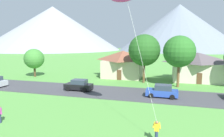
# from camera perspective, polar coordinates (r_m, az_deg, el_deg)

# --- Properties ---
(road_strip) EXTENTS (160.00, 7.51, 0.08)m
(road_strip) POSITION_cam_1_polar(r_m,az_deg,el_deg) (29.52, 3.82, -7.01)
(road_strip) COLOR #424247
(road_strip) RESTS_ON ground
(mountain_central_ridge) EXTENTS (113.79, 113.79, 36.35)m
(mountain_central_ridge) POSITION_cam_1_polar(r_m,az_deg,el_deg) (181.69, -16.35, 10.89)
(mountain_central_ridge) COLOR #8E939E
(mountain_central_ridge) RESTS_ON ground
(mountain_east_ridge) EXTENTS (85.63, 85.63, 19.30)m
(mountain_east_ridge) POSITION_cam_1_polar(r_m,az_deg,el_deg) (166.83, 21.26, 8.04)
(mountain_east_ridge) COLOR slate
(mountain_east_ridge) RESTS_ON ground
(mountain_far_west_ridge) EXTENTS (94.07, 94.07, 35.68)m
(mountain_far_west_ridge) POSITION_cam_1_polar(r_m,az_deg,el_deg) (168.74, 18.49, 10.95)
(mountain_far_west_ridge) COLOR slate
(mountain_far_west_ridge) RESTS_ON ground
(house_leftmost) EXTENTS (9.62, 6.93, 5.43)m
(house_leftmost) POSITION_cam_1_polar(r_m,az_deg,el_deg) (41.50, 23.09, 0.60)
(house_leftmost) COLOR beige
(house_leftmost) RESTS_ON ground
(house_left_center) EXTENTS (8.42, 7.48, 5.57)m
(house_left_center) POSITION_cam_1_polar(r_m,az_deg,el_deg) (42.33, 3.15, 1.45)
(house_left_center) COLOR beige
(house_left_center) RESTS_ON ground
(tree_center) EXTENTS (5.18, 5.18, 8.49)m
(tree_center) POSITION_cam_1_polar(r_m,az_deg,el_deg) (34.41, 18.57, 4.58)
(tree_center) COLOR brown
(tree_center) RESTS_ON ground
(tree_right_of_center) EXTENTS (4.17, 4.17, 5.97)m
(tree_right_of_center) POSITION_cam_1_polar(r_m,az_deg,el_deg) (45.45, -21.26, 2.60)
(tree_right_of_center) COLOR #4C3823
(tree_right_of_center) RESTS_ON ground
(tree_near_right) EXTENTS (5.72, 5.72, 8.81)m
(tree_near_right) POSITION_cam_1_polar(r_m,az_deg,el_deg) (36.75, 9.15, 5.15)
(tree_near_right) COLOR brown
(tree_near_right) RESTS_ON ground
(parked_car_black_west_end) EXTENTS (4.21, 2.09, 1.68)m
(parked_car_black_west_end) POSITION_cam_1_polar(r_m,az_deg,el_deg) (31.25, -9.41, -4.70)
(parked_car_black_west_end) COLOR black
(parked_car_black_west_end) RESTS_ON road_strip
(parked_car_blue_east_end) EXTENTS (4.23, 2.13, 1.68)m
(parked_car_blue_east_end) POSITION_cam_1_polar(r_m,az_deg,el_deg) (28.04, 14.08, -6.29)
(parked_car_blue_east_end) COLOR #2847A8
(parked_car_blue_east_end) RESTS_ON road_strip
(watcher_person) EXTENTS (0.56, 0.24, 1.68)m
(watcher_person) POSITION_cam_1_polar(r_m,az_deg,el_deg) (21.78, -29.31, -11.18)
(watcher_person) COLOR navy
(watcher_person) RESTS_ON ground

